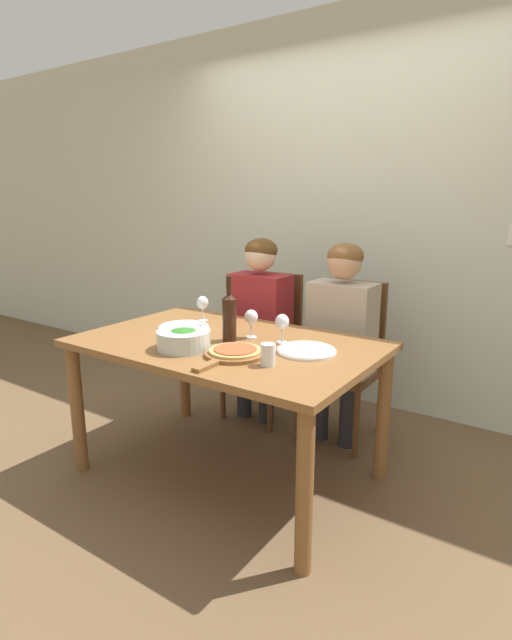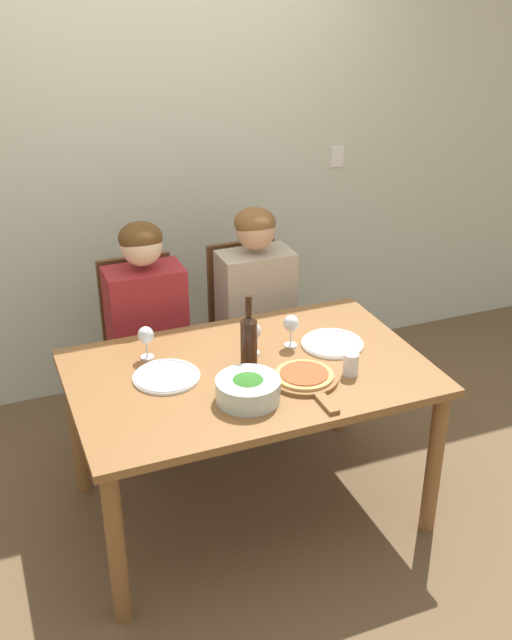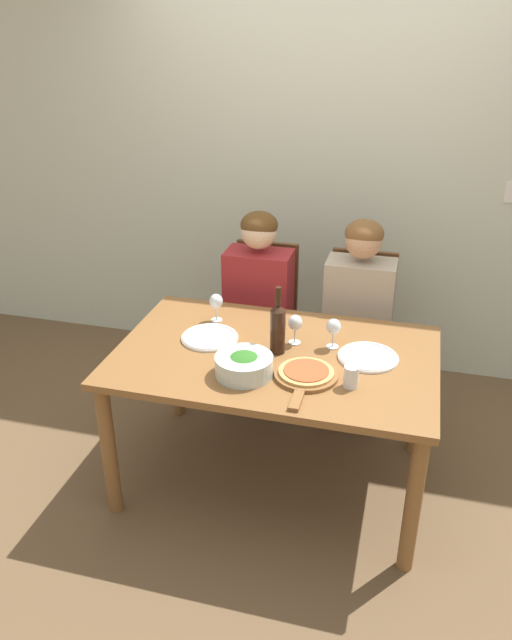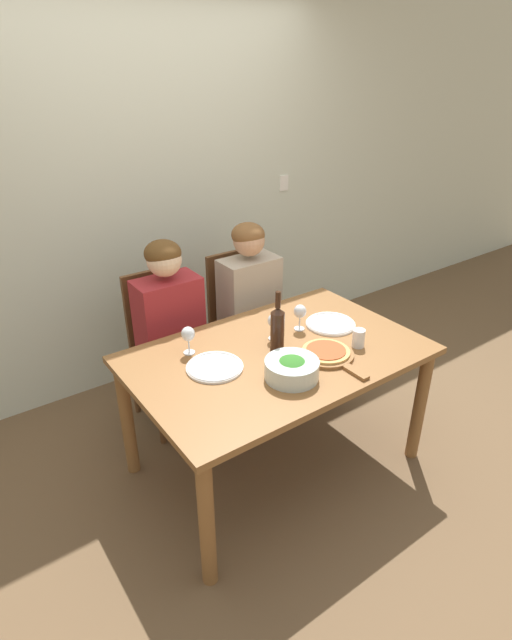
# 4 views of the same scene
# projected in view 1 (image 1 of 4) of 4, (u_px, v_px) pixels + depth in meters

# --- Properties ---
(ground_plane) EXTENTS (40.00, 40.00, 0.00)m
(ground_plane) POSITION_uv_depth(u_px,v_px,m) (229.00, 472.00, 2.73)
(ground_plane) COLOR brown
(back_wall) EXTENTS (10.00, 0.06, 2.70)m
(back_wall) POSITION_uv_depth(u_px,v_px,m) (345.00, 214.00, 3.52)
(back_wall) COLOR beige
(back_wall) RESTS_ON ground
(dining_table) EXTENTS (1.52, 0.97, 0.75)m
(dining_table) POSITION_uv_depth(u_px,v_px,m) (227.00, 359.00, 2.58)
(dining_table) COLOR brown
(dining_table) RESTS_ON ground
(chair_left) EXTENTS (0.42, 0.42, 0.97)m
(chair_left) POSITION_uv_depth(u_px,v_px,m) (268.00, 341.00, 3.41)
(chair_left) COLOR brown
(chair_left) RESTS_ON ground
(chair_right) EXTENTS (0.42, 0.42, 0.97)m
(chair_right) POSITION_uv_depth(u_px,v_px,m) (347.00, 356.00, 3.09)
(chair_right) COLOR brown
(chair_right) RESTS_ON ground
(person_woman) EXTENTS (0.47, 0.51, 1.21)m
(person_woman) POSITION_uv_depth(u_px,v_px,m) (259.00, 313.00, 3.26)
(person_woman) COLOR #28282D
(person_woman) RESTS_ON ground
(person_man) EXTENTS (0.47, 0.51, 1.21)m
(person_man) POSITION_uv_depth(u_px,v_px,m) (341.00, 326.00, 2.94)
(person_man) COLOR #28282D
(person_man) RESTS_ON ground
(wine_bottle) EXTENTS (0.07, 0.07, 0.34)m
(wine_bottle) POSITION_uv_depth(u_px,v_px,m) (229.00, 316.00, 2.53)
(wine_bottle) COLOR black
(wine_bottle) RESTS_ON dining_table
(broccoli_bowl) EXTENTS (0.26, 0.26, 0.10)m
(broccoli_bowl) POSITION_uv_depth(u_px,v_px,m) (184.00, 339.00, 2.41)
(broccoli_bowl) COLOR silver
(broccoli_bowl) RESTS_ON dining_table
(dinner_plate_left) EXTENTS (0.28, 0.28, 0.02)m
(dinner_plate_left) POSITION_uv_depth(u_px,v_px,m) (184.00, 327.00, 2.79)
(dinner_plate_left) COLOR white
(dinner_plate_left) RESTS_ON dining_table
(dinner_plate_right) EXTENTS (0.28, 0.28, 0.02)m
(dinner_plate_right) POSITION_uv_depth(u_px,v_px,m) (306.00, 350.00, 2.37)
(dinner_plate_right) COLOR white
(dinner_plate_right) RESTS_ON dining_table
(pizza_on_board) EXTENTS (0.29, 0.43, 0.04)m
(pizza_on_board) POSITION_uv_depth(u_px,v_px,m) (234.00, 353.00, 2.31)
(pizza_on_board) COLOR brown
(pizza_on_board) RESTS_ON dining_table
(wine_glass_left) EXTENTS (0.07, 0.07, 0.15)m
(wine_glass_left) POSITION_uv_depth(u_px,v_px,m) (203.00, 304.00, 2.94)
(wine_glass_left) COLOR silver
(wine_glass_left) RESTS_ON dining_table
(wine_glass_right) EXTENTS (0.07, 0.07, 0.15)m
(wine_glass_right) POSITION_uv_depth(u_px,v_px,m) (282.00, 323.00, 2.49)
(wine_glass_right) COLOR silver
(wine_glass_right) RESTS_ON dining_table
(wine_glass_centre) EXTENTS (0.07, 0.07, 0.15)m
(wine_glass_centre) POSITION_uv_depth(u_px,v_px,m) (251.00, 318.00, 2.59)
(wine_glass_centre) COLOR silver
(wine_glass_centre) RESTS_ON dining_table
(water_tumbler) EXTENTS (0.07, 0.07, 0.10)m
(water_tumbler) POSITION_uv_depth(u_px,v_px,m) (268.00, 355.00, 2.17)
(water_tumbler) COLOR silver
(water_tumbler) RESTS_ON dining_table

